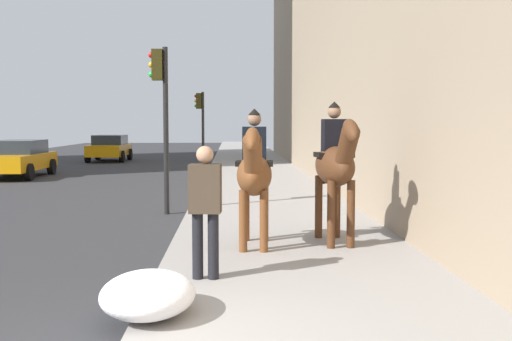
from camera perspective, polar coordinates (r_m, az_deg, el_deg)
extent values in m
ellipsoid|color=brown|center=(9.82, -0.16, -0.41)|extent=(1.53, 0.66, 0.66)
cylinder|color=brown|center=(9.45, 0.74, -4.74)|extent=(0.13, 0.13, 0.96)
cylinder|color=brown|center=(9.46, -1.21, -4.73)|extent=(0.13, 0.13, 0.96)
cylinder|color=brown|center=(10.34, 0.81, -3.94)|extent=(0.13, 0.13, 0.96)
cylinder|color=brown|center=(10.35, -0.97, -3.93)|extent=(0.13, 0.13, 0.96)
cylinder|color=brown|center=(9.02, -0.30, 1.38)|extent=(0.65, 0.32, 0.68)
ellipsoid|color=brown|center=(8.80, -0.35, 2.93)|extent=(0.64, 0.26, 0.49)
cylinder|color=black|center=(10.53, -0.04, -0.61)|extent=(0.29, 0.12, 0.55)
cube|color=black|center=(9.85, -0.15, 0.67)|extent=(0.48, 0.63, 0.08)
cube|color=black|center=(9.84, -0.15, 2.50)|extent=(0.30, 0.40, 0.55)
sphere|color=#8C664C|center=(9.83, -0.15, 4.80)|extent=(0.22, 0.22, 0.22)
cone|color=black|center=(9.83, -0.15, 5.50)|extent=(0.21, 0.21, 0.10)
ellipsoid|color=#4C2B16|center=(10.19, 7.31, 0.43)|extent=(1.54, 0.68, 0.66)
cylinder|color=#4C2B16|center=(9.87, 8.81, -4.03)|extent=(0.13, 0.13, 1.08)
cylinder|color=#4C2B16|center=(9.79, 7.01, -4.08)|extent=(0.13, 0.13, 1.08)
cylinder|color=#4C2B16|center=(10.73, 7.52, -3.34)|extent=(0.13, 0.13, 1.08)
cylinder|color=#4C2B16|center=(10.66, 5.85, -3.37)|extent=(0.13, 0.13, 1.08)
cylinder|color=#4C2B16|center=(9.42, 8.48, 2.21)|extent=(0.65, 0.33, 0.68)
ellipsoid|color=#4C2B16|center=(9.21, 8.84, 3.71)|extent=(0.64, 0.27, 0.49)
cylinder|color=black|center=(10.88, 6.40, 0.17)|extent=(0.29, 0.12, 0.55)
cube|color=black|center=(10.22, 7.26, 1.46)|extent=(0.49, 0.63, 0.08)
cube|color=black|center=(10.21, 7.27, 3.23)|extent=(0.31, 0.40, 0.55)
sphere|color=#8C664C|center=(10.21, 7.30, 5.44)|extent=(0.22, 0.22, 0.22)
cone|color=black|center=(10.21, 7.30, 6.12)|extent=(0.22, 0.22, 0.10)
cylinder|color=black|center=(7.89, -5.45, -6.99)|extent=(0.14, 0.14, 0.85)
cylinder|color=black|center=(7.87, -4.00, -7.02)|extent=(0.14, 0.14, 0.85)
cube|color=#3F3326|center=(7.77, -4.76, -1.68)|extent=(0.29, 0.42, 0.62)
sphere|color=tan|center=(7.73, -4.78, 1.48)|extent=(0.22, 0.22, 0.22)
cube|color=orange|center=(34.65, -13.48, 1.87)|extent=(3.94, 1.82, 0.60)
cube|color=#262D38|center=(34.86, -13.42, 2.81)|extent=(2.22, 1.60, 0.52)
cylinder|color=black|center=(33.29, -12.36, 1.27)|extent=(0.64, 0.22, 0.64)
cylinder|color=black|center=(33.66, -15.39, 1.25)|extent=(0.64, 0.22, 0.64)
cylinder|color=black|center=(35.69, -11.66, 1.49)|extent=(0.64, 0.22, 0.64)
cylinder|color=black|center=(36.04, -14.50, 1.47)|extent=(0.64, 0.22, 0.64)
cube|color=orange|center=(25.34, -21.36, 0.78)|extent=(4.49, 1.83, 0.60)
cube|color=#262D38|center=(25.57, -21.20, 2.07)|extent=(2.27, 1.61, 0.52)
cylinder|color=black|center=(23.75, -20.37, -0.14)|extent=(0.64, 0.22, 0.64)
cylinder|color=black|center=(26.40, -18.48, 0.34)|extent=(0.64, 0.22, 0.64)
cylinder|color=black|center=(26.97, -22.20, 0.32)|extent=(0.64, 0.22, 0.64)
cylinder|color=black|center=(14.19, -8.38, 3.61)|extent=(0.12, 0.12, 3.82)
cube|color=#2D280C|center=(14.27, -9.17, 9.69)|extent=(0.20, 0.24, 0.70)
sphere|color=red|center=(14.30, -9.71, 10.55)|extent=(0.14, 0.14, 0.14)
sphere|color=orange|center=(14.28, -9.70, 9.68)|extent=(0.14, 0.14, 0.14)
sphere|color=green|center=(14.26, -9.69, 8.80)|extent=(0.14, 0.14, 0.14)
cylinder|color=black|center=(27.78, -4.95, 3.69)|extent=(0.12, 0.12, 3.49)
cube|color=#2D280C|center=(27.80, -5.34, 6.46)|extent=(0.20, 0.24, 0.70)
sphere|color=red|center=(27.82, -5.61, 6.91)|extent=(0.14, 0.14, 0.14)
sphere|color=orange|center=(27.81, -5.61, 6.46)|extent=(0.14, 0.14, 0.14)
sphere|color=green|center=(27.80, -5.61, 6.00)|extent=(0.14, 0.14, 0.14)
ellipsoid|color=white|center=(6.55, -10.02, -11.26)|extent=(1.28, 0.98, 0.44)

